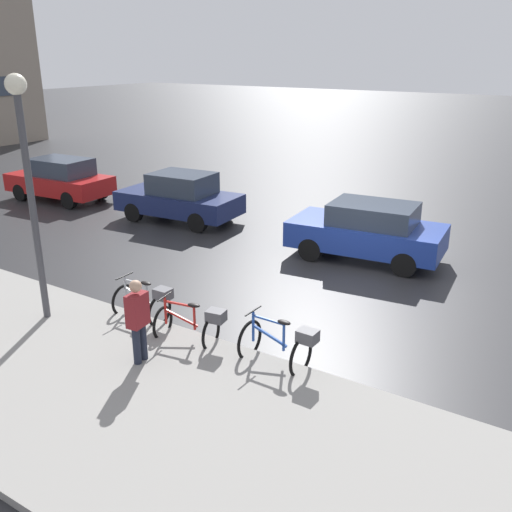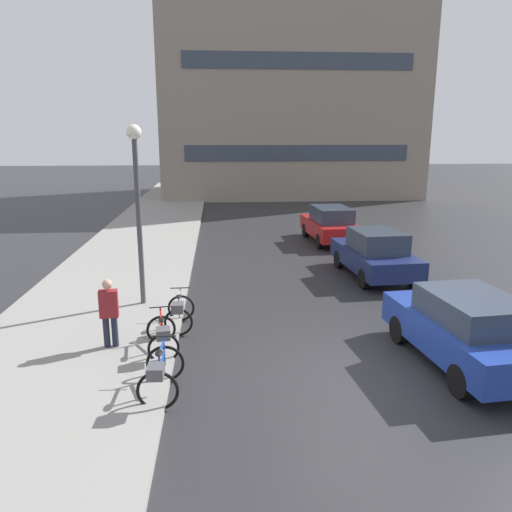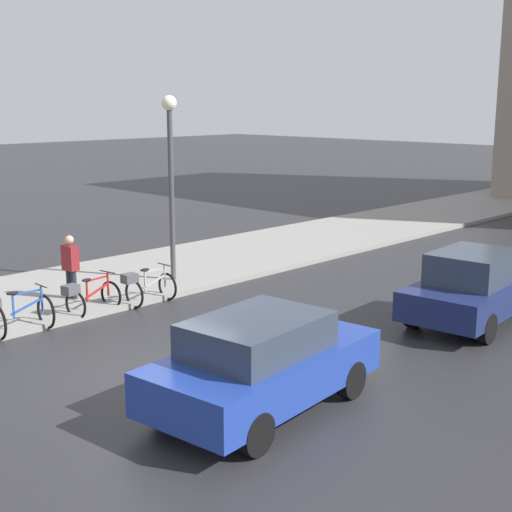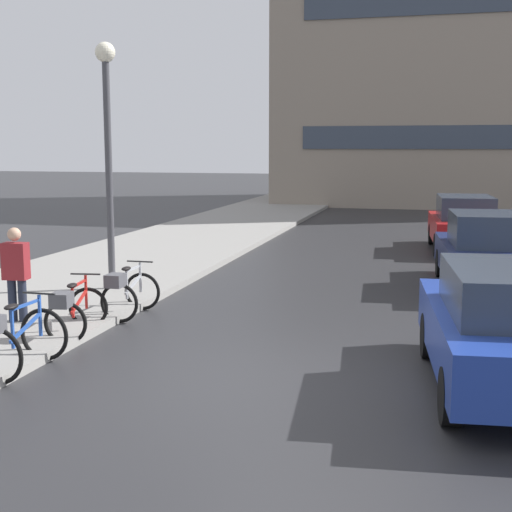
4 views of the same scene
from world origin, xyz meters
TOP-DOWN VIEW (x-y plane):
  - ground_plane at (0.00, 0.00)m, footprint 140.00×140.00m
  - sidewalk_kerb at (-6.00, 10.00)m, footprint 4.80×60.00m
  - bicycle_nearest at (-3.71, -0.70)m, footprint 0.78×1.42m
  - bicycle_second at (-3.87, 1.16)m, footprint 0.85×1.45m
  - bicycle_third at (-3.61, 2.62)m, footprint 0.71×1.34m
  - car_blue at (2.57, 0.26)m, footprint 2.32×4.28m
  - car_navy at (2.69, 6.97)m, footprint 2.16×4.26m
  - car_red at (2.41, 12.63)m, footprint 2.07×4.21m
  - pedestrian at (-5.04, 1.44)m, footprint 0.42×0.28m
  - streetlamp at (-4.76, 4.39)m, footprint 0.40×0.40m
  - building_facade_main at (3.00, 31.54)m, footprint 19.27×10.41m

SIDE VIEW (x-z plane):
  - ground_plane at x=0.00m, z-range 0.00..0.00m
  - sidewalk_kerb at x=-6.00m, z-range 0.00..0.14m
  - bicycle_second at x=-3.87m, z-range 0.00..0.94m
  - bicycle_third at x=-3.61m, z-range 0.01..0.95m
  - bicycle_nearest at x=-3.71m, z-range 0.00..1.00m
  - car_navy at x=2.69m, z-range -0.01..1.62m
  - car_blue at x=2.57m, z-range 0.02..1.60m
  - car_red at x=2.41m, z-range 0.01..1.62m
  - pedestrian at x=-5.04m, z-range 0.11..1.81m
  - streetlamp at x=-4.76m, z-range 0.83..5.85m
  - building_facade_main at x=3.00m, z-range 0.00..19.16m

